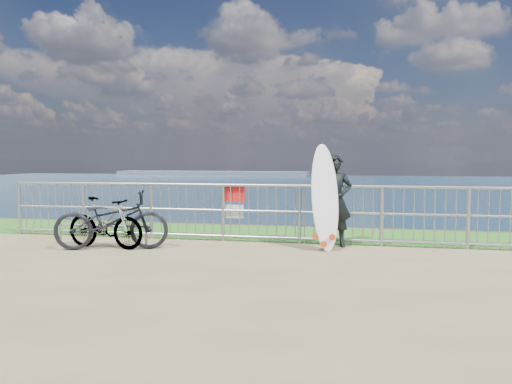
% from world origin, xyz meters
% --- Properties ---
extents(grass_strip, '(120.00, 120.00, 0.00)m').
position_xyz_m(grass_strip, '(0.00, 2.70, 0.01)').
color(grass_strip, '#2C7921').
rests_on(grass_strip, ground).
extents(seascape, '(260.00, 260.00, 5.00)m').
position_xyz_m(seascape, '(-43.75, 147.49, -4.03)').
color(seascape, brown).
rests_on(seascape, ground).
extents(railing, '(10.06, 0.10, 1.13)m').
position_xyz_m(railing, '(0.01, 1.60, 0.58)').
color(railing, '#97999F').
rests_on(railing, ground).
extents(surfer, '(0.67, 0.49, 1.69)m').
position_xyz_m(surfer, '(1.66, 1.45, 0.84)').
color(surfer, black).
rests_on(surfer, ground).
extents(surfboard, '(0.63, 0.60, 1.89)m').
position_xyz_m(surfboard, '(1.50, 1.02, 0.87)').
color(surfboard, white).
rests_on(surfboard, ground).
extents(bicycle_near, '(2.10, 1.26, 1.04)m').
position_xyz_m(bicycle_near, '(-2.21, 0.34, 0.52)').
color(bicycle_near, black).
rests_on(bicycle_near, ground).
extents(bicycle_far, '(1.59, 0.63, 0.93)m').
position_xyz_m(bicycle_far, '(-2.37, 0.40, 0.46)').
color(bicycle_far, black).
rests_on(bicycle_far, ground).
extents(bike_rack, '(1.93, 0.05, 0.40)m').
position_xyz_m(bike_rack, '(-2.55, 0.64, 0.33)').
color(bike_rack, '#97999F').
rests_on(bike_rack, ground).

